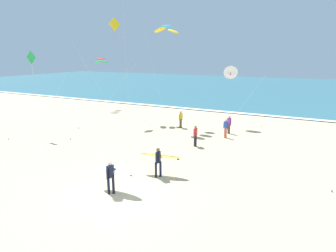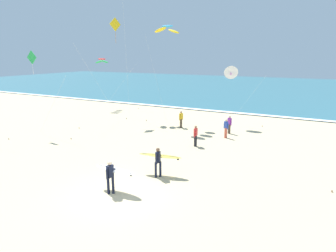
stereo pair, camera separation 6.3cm
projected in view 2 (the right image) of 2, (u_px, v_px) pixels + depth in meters
The scene contains 14 objects.
ground_plane at pixel (119, 193), 14.20m from camera, with size 160.00×160.00×0.00m, color #D1BA8E.
ocean_water at pixel (272, 88), 59.23m from camera, with size 160.00×60.00×0.08m, color #336B7A.
shoreline_foam at pixel (235, 113), 33.60m from camera, with size 160.00×0.89×0.01m, color white.
surfer_lead at pixel (112, 172), 14.02m from camera, with size 2.30×0.94×1.71m.
surfer_trailing at pixel (159, 158), 15.97m from camera, with size 2.55×1.11×1.71m.
kite_arc_cobalt_high at pixel (167, 29), 26.03m from camera, with size 3.60×2.83×9.27m.
kite_diamond_golden_low at pixel (114, 28), 27.50m from camera, with size 1.59×4.99×10.13m.
kite_arc_scarlet_close at pixel (102, 61), 35.69m from camera, with size 5.19×2.59×6.26m.
kite_diamond_emerald_outer at pixel (33, 61), 23.27m from camera, with size 4.20×0.06×7.00m.
kite_delta_ivory_extra at pixel (231, 73), 26.53m from camera, with size 3.73×1.54×5.71m.
bystander_yellow_top at pixel (181, 119), 26.71m from camera, with size 0.27×0.48×1.59m.
bystander_blue_top at pixel (226, 128), 23.44m from camera, with size 0.45×0.31×1.59m.
bystander_purple_top at pixel (229, 124), 24.73m from camera, with size 0.43×0.33×1.59m.
bystander_red_top at pixel (196, 136), 21.25m from camera, with size 0.22×0.50×1.59m.
Camera 2 is at (8.12, -10.43, 6.62)m, focal length 30.67 mm.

